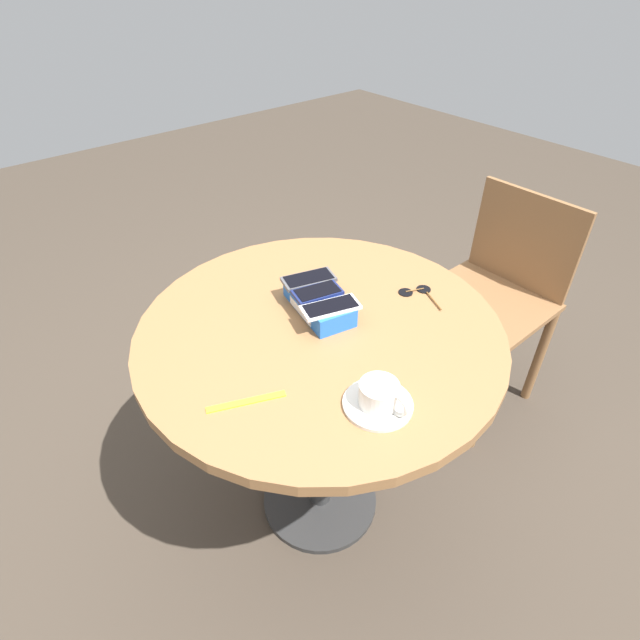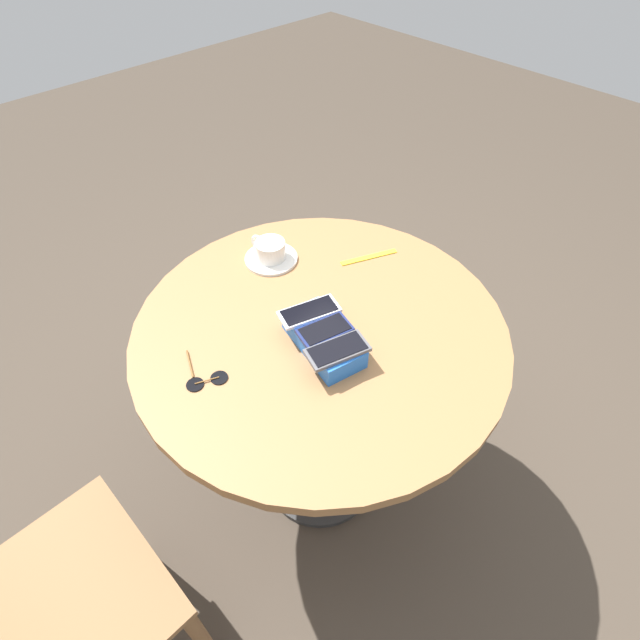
% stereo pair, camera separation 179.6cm
% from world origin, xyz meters
% --- Properties ---
extents(ground_plane, '(8.00, 8.00, 0.00)m').
position_xyz_m(ground_plane, '(0.00, 0.00, 0.00)').
color(ground_plane, '#42382D').
extents(round_table, '(0.91, 0.91, 0.76)m').
position_xyz_m(round_table, '(0.00, 0.00, 0.64)').
color(round_table, '#2D2D2D').
rests_on(round_table, ground_plane).
extents(phone_box, '(0.23, 0.15, 0.05)m').
position_xyz_m(phone_box, '(-0.05, 0.04, 0.78)').
color(phone_box, blue).
rests_on(phone_box, round_table).
extents(phone_gray, '(0.10, 0.15, 0.01)m').
position_xyz_m(phone_gray, '(-0.12, 0.06, 0.82)').
color(phone_gray, '#515156').
rests_on(phone_gray, phone_box).
extents(phone_navy, '(0.09, 0.13, 0.01)m').
position_xyz_m(phone_navy, '(-0.06, 0.04, 0.82)').
color(phone_navy, navy).
rests_on(phone_navy, phone_box).
extents(phone_white, '(0.10, 0.15, 0.01)m').
position_xyz_m(phone_white, '(0.01, 0.02, 0.82)').
color(phone_white, silver).
rests_on(phone_white, phone_box).
extents(saucer, '(0.15, 0.15, 0.01)m').
position_xyz_m(saucer, '(0.28, -0.08, 0.76)').
color(saucer, silver).
rests_on(saucer, round_table).
extents(coffee_cup, '(0.11, 0.08, 0.05)m').
position_xyz_m(coffee_cup, '(0.28, -0.08, 0.79)').
color(coffee_cup, silver).
rests_on(coffee_cup, saucer).
extents(lanyard_strap, '(0.08, 0.16, 0.00)m').
position_xyz_m(lanyard_strap, '(0.09, -0.28, 0.76)').
color(lanyard_strap, yellow).
rests_on(lanyard_strap, round_table).
extents(sunglasses, '(0.13, 0.09, 0.01)m').
position_xyz_m(sunglasses, '(0.06, 0.30, 0.76)').
color(sunglasses, black).
rests_on(sunglasses, round_table).
extents(chair_near_window, '(0.43, 0.43, 0.83)m').
position_xyz_m(chair_near_window, '(-0.01, 0.84, 0.45)').
color(chair_near_window, brown).
rests_on(chair_near_window, ground_plane).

